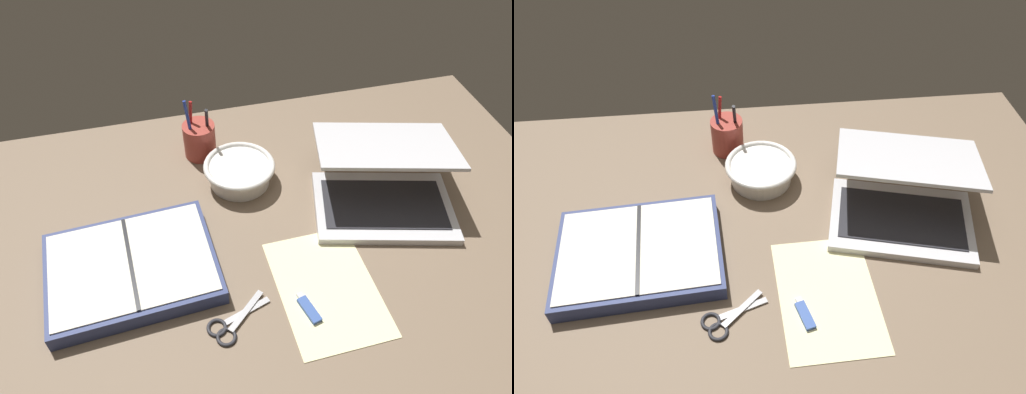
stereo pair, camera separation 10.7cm
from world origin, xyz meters
TOP-DOWN VIEW (x-y plane):
  - desk_top at (0.00, 0.00)cm, footprint 140.00×100.00cm
  - laptop at (26.15, 5.73)cm, footprint 37.37×36.23cm
  - bowl at (-4.23, 20.19)cm, footprint 17.02×17.02cm
  - pen_cup at (-11.69, 32.38)cm, footprint 8.01×8.01cm
  - planner at (-31.32, -1.25)cm, footprint 35.04×27.57cm
  - scissors at (-15.12, -18.02)cm, footprint 13.13×10.23cm
  - paper_sheet_front at (5.82, -14.19)cm, footprint 19.65×28.09cm
  - usb_drive at (0.64, -18.20)cm, footprint 3.45×7.37cm

SIDE VIEW (x-z plane):
  - desk_top at x=0.00cm, z-range 0.00..2.00cm
  - paper_sheet_front at x=5.82cm, z-range 2.00..2.16cm
  - scissors at x=-15.12cm, z-range 1.94..2.74cm
  - usb_drive at x=0.64cm, z-range 2.00..3.00cm
  - planner at x=-31.32cm, z-range 1.91..6.09cm
  - bowl at x=-4.23cm, z-range 2.34..7.90cm
  - pen_cup at x=-11.69cm, z-range -1.44..14.86cm
  - laptop at x=26.15cm, z-range -0.36..14.15cm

